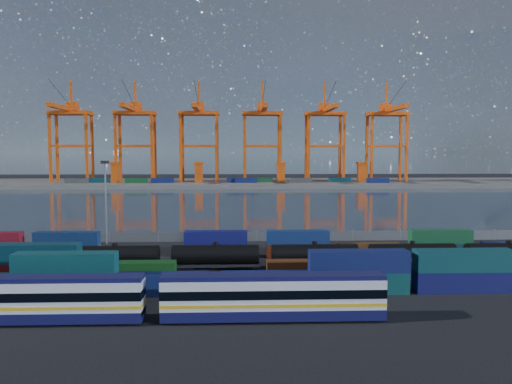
{
  "coord_description": "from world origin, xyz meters",
  "views": [
    {
      "loc": [
        -3.85,
        -73.46,
        18.18
      ],
      "look_at": [
        0.0,
        30.0,
        10.0
      ],
      "focal_mm": 35.0,
      "sensor_mm": 36.0,
      "label": 1
    }
  ],
  "objects": [
    {
      "name": "ground",
      "position": [
        0.0,
        0.0,
        0.0
      ],
      "size": [
        700.0,
        700.0,
        0.0
      ],
      "primitive_type": "plane",
      "color": "black",
      "rests_on": "ground"
    },
    {
      "name": "straddle_carriers",
      "position": [
        -2.5,
        200.0,
        7.82
      ],
      "size": [
        140.0,
        7.0,
        11.1
      ],
      "color": "#EB5310",
      "rests_on": "far_quay"
    },
    {
      "name": "yard_light_mast",
      "position": [
        -30.0,
        26.0,
        9.3
      ],
      "size": [
        1.6,
        0.4,
        16.6
      ],
      "color": "slate",
      "rests_on": "ground"
    },
    {
      "name": "container_row_south",
      "position": [
        -6.51,
        -10.37,
        2.26
      ],
      "size": [
        141.24,
        2.61,
        5.56
      ],
      "color": "#46494C",
      "rests_on": "ground"
    },
    {
      "name": "container_row_mid",
      "position": [
        -4.45,
        -3.1,
        1.81
      ],
      "size": [
        141.71,
        2.54,
        5.42
      ],
      "color": "#3D3F42",
      "rests_on": "ground"
    },
    {
      "name": "container_row_north",
      "position": [
        2.32,
        11.96,
        1.96
      ],
      "size": [
        140.68,
        2.2,
        4.7
      ],
      "color": "#111456",
      "rests_on": "ground"
    },
    {
      "name": "waterfront_fence",
      "position": [
        -0.0,
        28.0,
        1.0
      ],
      "size": [
        160.12,
        0.12,
        2.2
      ],
      "color": "#595B5E",
      "rests_on": "ground"
    },
    {
      "name": "harbor_water",
      "position": [
        0.0,
        105.0,
        0.01
      ],
      "size": [
        700.0,
        700.0,
        0.0
      ],
      "primitive_type": "plane",
      "color": "#2F3944",
      "rests_on": "ground"
    },
    {
      "name": "tanker_string",
      "position": [
        15.95,
        3.27,
        2.14
      ],
      "size": [
        122.42,
        2.99,
        4.28
      ],
      "color": "black",
      "rests_on": "ground"
    },
    {
      "name": "passenger_train",
      "position": [
        -26.03,
        -20.68,
        2.57
      ],
      "size": [
        76.1,
        2.98,
        5.1
      ],
      "color": "silver",
      "rests_on": "ground"
    },
    {
      "name": "far_quay",
      "position": [
        0.0,
        210.0,
        1.0
      ],
      "size": [
        700.0,
        70.0,
        2.0
      ],
      "primitive_type": "cube",
      "color": "#514F4C",
      "rests_on": "ground"
    },
    {
      "name": "gantry_cranes",
      "position": [
        -7.5,
        203.47,
        35.24
      ],
      "size": [
        197.11,
        42.45,
        57.49
      ],
      "color": "#EB5310",
      "rests_on": "ground"
    },
    {
      "name": "quay_containers",
      "position": [
        -11.0,
        195.46,
        3.3
      ],
      "size": [
        172.58,
        10.99,
        2.6
      ],
      "color": "navy",
      "rests_on": "far_quay"
    },
    {
      "name": "distant_mountains",
      "position": [
        63.02,
        1600.0,
        220.29
      ],
      "size": [
        2470.0,
        1100.0,
        520.0
      ],
      "color": "#1E2630",
      "rests_on": "ground"
    }
  ]
}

